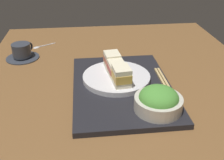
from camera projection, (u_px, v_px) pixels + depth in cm
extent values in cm
cube|color=brown|center=(127.00, 100.00, 83.78)|extent=(140.00, 100.00, 3.00)
cube|color=black|center=(122.00, 87.00, 86.25)|extent=(43.88, 30.93, 1.69)
cylinder|color=silver|center=(116.00, 77.00, 88.54)|extent=(22.20, 22.20, 1.63)
cube|color=#EFE5C1|center=(121.00, 82.00, 82.60)|extent=(6.61, 5.62, 1.61)
cube|color=gold|center=(122.00, 76.00, 81.56)|extent=(6.90, 5.69, 2.64)
cube|color=#EFE5C1|center=(122.00, 70.00, 80.52)|extent=(6.61, 5.62, 1.61)
cube|color=#EFE5C1|center=(116.00, 73.00, 87.80)|extent=(6.61, 5.62, 1.38)
cube|color=#B74C42|center=(117.00, 69.00, 86.97)|extent=(6.70, 5.77, 2.00)
cube|color=#EFE5C1|center=(117.00, 64.00, 86.15)|extent=(6.61, 5.62, 1.38)
cube|color=#EFE5C1|center=(112.00, 65.00, 92.90)|extent=(6.61, 5.62, 1.56)
cube|color=#CC6B4C|center=(112.00, 60.00, 91.98)|extent=(6.83, 5.66, 2.22)
cube|color=#EFE5C1|center=(112.00, 55.00, 91.05)|extent=(6.61, 5.62, 1.56)
cylinder|color=beige|center=(158.00, 104.00, 73.25)|extent=(13.21, 13.21, 3.82)
ellipsoid|color=#4C9338|center=(159.00, 98.00, 72.31)|extent=(10.83, 10.83, 5.96)
cube|color=tan|center=(167.00, 84.00, 85.46)|extent=(22.07, 0.71, 0.70)
cube|color=tan|center=(164.00, 85.00, 85.36)|extent=(22.07, 0.71, 0.70)
cylinder|color=#333842|center=(23.00, 57.00, 107.50)|extent=(12.97, 12.97, 0.80)
cylinder|color=#333842|center=(21.00, 50.00, 106.00)|extent=(7.18, 7.18, 5.33)
cylinder|color=#382111|center=(20.00, 45.00, 104.89)|extent=(6.60, 6.60, 0.40)
torus|color=#333842|center=(29.00, 47.00, 109.18)|extent=(3.54, 2.86, 3.78)
cube|color=silver|center=(46.00, 45.00, 119.48)|extent=(4.88, 8.07, 0.50)
ellipsoid|color=silver|center=(36.00, 47.00, 117.09)|extent=(3.12, 3.42, 0.80)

